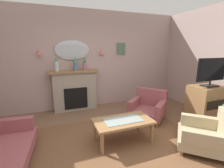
{
  "coord_description": "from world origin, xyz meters",
  "views": [
    {
      "loc": [
        -1.07,
        -2.26,
        1.76
      ],
      "look_at": [
        0.28,
        1.26,
        0.92
      ],
      "focal_mm": 25.76,
      "sensor_mm": 36.0,
      "label": 1
    }
  ],
  "objects_px": {
    "mantel_vase_centre": "(76,64)",
    "armchair_by_coffee_table": "(209,134)",
    "fireplace": "(75,91)",
    "mantel_vase_left": "(85,64)",
    "coffee_table": "(123,123)",
    "tv_cabinet": "(206,104)",
    "wall_sconce_right": "(102,52)",
    "armchair_in_corner": "(148,106)",
    "mantel_vase_right": "(57,64)",
    "wall_sconce_left": "(39,52)",
    "wall_mirror": "(72,50)",
    "framed_picture": "(121,49)",
    "tv_flatscreen": "(212,71)"
  },
  "relations": [
    {
      "from": "mantel_vase_centre",
      "to": "armchair_by_coffee_table",
      "type": "xyz_separation_m",
      "value": [
        1.83,
        -2.76,
        -1.04
      ]
    },
    {
      "from": "mantel_vase_right",
      "to": "tv_flatscreen",
      "type": "height_order",
      "value": "mantel_vase_right"
    },
    {
      "from": "mantel_vase_left",
      "to": "armchair_by_coffee_table",
      "type": "relative_size",
      "value": 0.32
    },
    {
      "from": "wall_mirror",
      "to": "tv_cabinet",
      "type": "relative_size",
      "value": 1.07
    },
    {
      "from": "mantel_vase_right",
      "to": "armchair_in_corner",
      "type": "bearing_deg",
      "value": -29.37
    },
    {
      "from": "mantel_vase_right",
      "to": "armchair_in_corner",
      "type": "distance_m",
      "value": 2.66
    },
    {
      "from": "wall_mirror",
      "to": "wall_sconce_left",
      "type": "distance_m",
      "value": 0.85
    },
    {
      "from": "wall_sconce_left",
      "to": "mantel_vase_right",
      "type": "bearing_deg",
      "value": -16.7
    },
    {
      "from": "wall_sconce_right",
      "to": "mantel_vase_left",
      "type": "bearing_deg",
      "value": -167.69
    },
    {
      "from": "mantel_vase_right",
      "to": "armchair_by_coffee_table",
      "type": "relative_size",
      "value": 0.37
    },
    {
      "from": "tv_cabinet",
      "to": "armchair_by_coffee_table",
      "type": "bearing_deg",
      "value": -138.09
    },
    {
      "from": "coffee_table",
      "to": "armchair_in_corner",
      "type": "height_order",
      "value": "armchair_in_corner"
    },
    {
      "from": "framed_picture",
      "to": "coffee_table",
      "type": "height_order",
      "value": "framed_picture"
    },
    {
      "from": "wall_sconce_right",
      "to": "armchair_in_corner",
      "type": "bearing_deg",
      "value": -57.9
    },
    {
      "from": "armchair_by_coffee_table",
      "to": "wall_sconce_left",
      "type": "bearing_deg",
      "value": 133.42
    },
    {
      "from": "mantel_vase_right",
      "to": "mantel_vase_centre",
      "type": "xyz_separation_m",
      "value": [
        0.5,
        0.0,
        -0.02
      ]
    },
    {
      "from": "framed_picture",
      "to": "fireplace",
      "type": "bearing_deg",
      "value": -174.23
    },
    {
      "from": "wall_sconce_right",
      "to": "armchair_by_coffee_table",
      "type": "relative_size",
      "value": 0.12
    },
    {
      "from": "framed_picture",
      "to": "mantel_vase_right",
      "type": "bearing_deg",
      "value": -174.73
    },
    {
      "from": "fireplace",
      "to": "tv_cabinet",
      "type": "relative_size",
      "value": 1.51
    },
    {
      "from": "mantel_vase_left",
      "to": "tv_cabinet",
      "type": "height_order",
      "value": "mantel_vase_left"
    },
    {
      "from": "mantel_vase_left",
      "to": "armchair_in_corner",
      "type": "relative_size",
      "value": 0.32
    },
    {
      "from": "coffee_table",
      "to": "wall_mirror",
      "type": "bearing_deg",
      "value": 105.41
    },
    {
      "from": "mantel_vase_centre",
      "to": "armchair_by_coffee_table",
      "type": "distance_m",
      "value": 3.47
    },
    {
      "from": "fireplace",
      "to": "armchair_in_corner",
      "type": "height_order",
      "value": "fireplace"
    },
    {
      "from": "tv_flatscreen",
      "to": "mantel_vase_centre",
      "type": "bearing_deg",
      "value": 144.86
    },
    {
      "from": "mantel_vase_centre",
      "to": "wall_sconce_left",
      "type": "bearing_deg",
      "value": 172.41
    },
    {
      "from": "wall_sconce_right",
      "to": "coffee_table",
      "type": "relative_size",
      "value": 0.13
    },
    {
      "from": "mantel_vase_right",
      "to": "wall_mirror",
      "type": "height_order",
      "value": "wall_mirror"
    },
    {
      "from": "tv_flatscreen",
      "to": "armchair_in_corner",
      "type": "bearing_deg",
      "value": 146.67
    },
    {
      "from": "framed_picture",
      "to": "tv_flatscreen",
      "type": "distance_m",
      "value": 2.55
    },
    {
      "from": "mantel_vase_left",
      "to": "armchair_in_corner",
      "type": "xyz_separation_m",
      "value": [
        1.38,
        -1.2,
        -1.03
      ]
    },
    {
      "from": "mantel_vase_right",
      "to": "tv_flatscreen",
      "type": "relative_size",
      "value": 0.5
    },
    {
      "from": "armchair_in_corner",
      "to": "mantel_vase_right",
      "type": "bearing_deg",
      "value": 150.63
    },
    {
      "from": "fireplace",
      "to": "wall_sconce_left",
      "type": "distance_m",
      "value": 1.38
    },
    {
      "from": "fireplace",
      "to": "coffee_table",
      "type": "relative_size",
      "value": 1.24
    },
    {
      "from": "wall_sconce_left",
      "to": "wall_sconce_right",
      "type": "bearing_deg",
      "value": 0.0
    },
    {
      "from": "wall_sconce_left",
      "to": "armchair_in_corner",
      "type": "bearing_deg",
      "value": -27.53
    },
    {
      "from": "wall_mirror",
      "to": "mantel_vase_right",
      "type": "bearing_deg",
      "value": -159.3
    },
    {
      "from": "framed_picture",
      "to": "wall_sconce_left",
      "type": "bearing_deg",
      "value": -178.54
    },
    {
      "from": "wall_sconce_right",
      "to": "coffee_table",
      "type": "bearing_deg",
      "value": -97.0
    },
    {
      "from": "fireplace",
      "to": "mantel_vase_left",
      "type": "xyz_separation_m",
      "value": [
        0.3,
        -0.03,
        0.77
      ]
    },
    {
      "from": "wall_sconce_right",
      "to": "armchair_by_coffee_table",
      "type": "xyz_separation_m",
      "value": [
        1.03,
        -2.88,
        -1.35
      ]
    },
    {
      "from": "fireplace",
      "to": "wall_mirror",
      "type": "height_order",
      "value": "wall_mirror"
    },
    {
      "from": "mantel_vase_right",
      "to": "wall_sconce_left",
      "type": "xyz_separation_m",
      "value": [
        -0.4,
        0.12,
        0.3
      ]
    },
    {
      "from": "armchair_by_coffee_table",
      "to": "coffee_table",
      "type": "bearing_deg",
      "value": 148.65
    },
    {
      "from": "fireplace",
      "to": "framed_picture",
      "type": "distance_m",
      "value": 1.91
    },
    {
      "from": "wall_mirror",
      "to": "armchair_in_corner",
      "type": "relative_size",
      "value": 0.84
    },
    {
      "from": "wall_mirror",
      "to": "armchair_by_coffee_table",
      "type": "distance_m",
      "value": 3.75
    },
    {
      "from": "coffee_table",
      "to": "tv_cabinet",
      "type": "distance_m",
      "value": 2.22
    }
  ]
}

